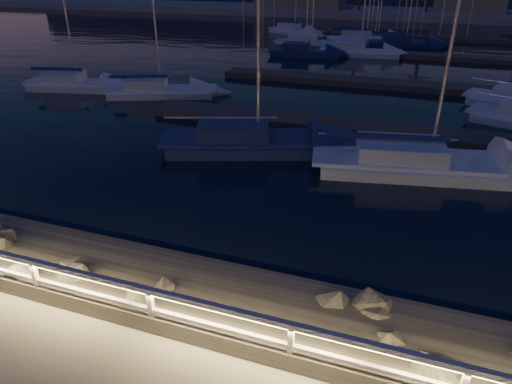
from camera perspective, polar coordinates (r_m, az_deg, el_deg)
ground at (r=9.64m, az=-1.83°, el=-19.35°), size 400.00×400.00×0.00m
harbor_water at (r=38.34m, az=15.83°, el=13.78°), size 400.00×440.00×0.60m
guard_rail at (r=9.11m, az=-2.32°, el=-15.86°), size 44.11×0.12×1.06m
riprap at (r=11.92m, az=-11.76°, el=-11.08°), size 37.89×2.36×1.26m
floating_docks at (r=39.48m, az=16.11°, el=14.94°), size 22.00×36.00×0.40m
far_shore at (r=80.58m, az=18.85°, el=20.61°), size 160.00×14.00×5.20m
sailboat_a at (r=33.41m, az=-21.67°, el=12.54°), size 7.12×3.49×11.75m
sailboat_b at (r=20.54m, az=-0.40°, el=6.53°), size 8.87×5.16×14.62m
sailboat_d at (r=19.50m, az=20.14°, el=3.65°), size 9.61×4.48×15.68m
sailboat_e at (r=43.58m, az=5.95°, el=17.11°), size 6.95×3.03×11.52m
sailboat_f at (r=30.19m, az=-12.14°, el=12.41°), size 7.14×4.45×11.84m
sailboat_i at (r=48.32m, az=6.71°, el=18.03°), size 7.39×2.45×12.51m
sailboat_j at (r=44.37m, az=12.64°, el=16.81°), size 7.55×3.08×12.50m
sailboat_k at (r=52.08m, az=13.36°, el=18.13°), size 8.64×4.26×14.13m
sailboat_m at (r=57.84m, az=4.74°, el=19.50°), size 7.19×4.64×12.03m
sailboat_n at (r=50.57m, az=17.99°, el=17.34°), size 7.66×3.81×12.59m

